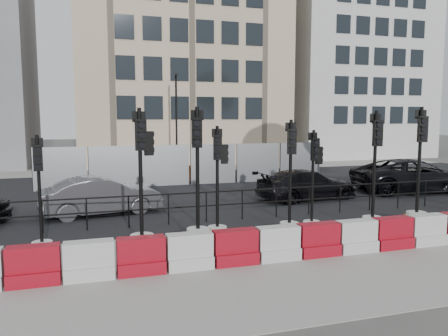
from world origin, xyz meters
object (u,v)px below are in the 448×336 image
object	(u,v)px
traffic_signal_a	(41,232)
car_c	(307,185)
traffic_signal_d	(218,213)
traffic_signal_h	(417,202)

from	to	relation	value
traffic_signal_a	car_c	world-z (taller)	traffic_signal_a
traffic_signal_a	traffic_signal_d	xyz separation A→B (m)	(4.42, 0.10, 0.14)
traffic_signal_a	traffic_signal_h	world-z (taller)	traffic_signal_h
traffic_signal_h	car_c	size ratio (longest dim) A/B	0.82
traffic_signal_a	traffic_signal_h	size ratio (longest dim) A/B	0.80
traffic_signal_d	traffic_signal_h	distance (m)	6.26
traffic_signal_a	traffic_signal_h	distance (m)	10.67
traffic_signal_h	car_c	distance (m)	5.04
traffic_signal_d	car_c	distance (m)	6.84
traffic_signal_a	traffic_signal_h	bearing A→B (deg)	-6.91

